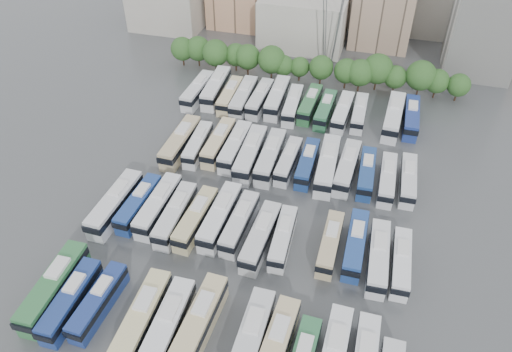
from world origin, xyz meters
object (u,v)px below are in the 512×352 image
(bus_r0_s1, at_px, (71,300))
(bus_r2_s5, at_px, (250,154))
(bus_r2_s10, at_px, (347,167))
(apartment_tower, at_px, (489,14))
(bus_r0_s0, at_px, (54,287))
(bus_r1_s5, at_px, (220,216))
(bus_r1_s11, at_px, (355,244))
(bus_r3_s12, at_px, (394,116))
(bus_r3_s5, at_px, (277,97))
(bus_r2_s1, at_px, (180,142))
(bus_r2_s13, at_px, (408,180))
(bus_r3_s0, at_px, (198,91))
(bus_r1_s8, at_px, (283,238))
(bus_r3_s4, at_px, (260,98))
(bus_r3_s13, at_px, (411,117))
(bus_r2_s6, at_px, (270,157))
(bus_r1_s4, at_px, (196,218))
(bus_r2_s9, at_px, (327,165))
(bus_r2_s11, at_px, (366,173))
(bus_r0_s2, at_px, (98,302))
(bus_r3_s6, at_px, (293,105))
(bus_r3_s8, at_px, (325,110))
(bus_r1_s7, at_px, (261,237))
(bus_r0_s9, at_px, (275,348))
(bus_r0_s8, at_px, (250,342))
(bus_r2_s8, at_px, (307,163))
(bus_r1_s0, at_px, (115,204))
(bus_r1_s10, at_px, (330,243))
(bus_r3_s1, at_px, (216,88))
(bus_r3_s3, at_px, (244,97))
(bus_r1_s13, at_px, (401,263))
(bus_r0_s6, at_px, (199,323))
(bus_r1_s3, at_px, (176,215))
(bus_r3_s2, at_px, (230,95))
(bus_r3_s7, at_px, (310,104))
(bus_r3_s10, at_px, (359,113))
(bus_r1_s1, at_px, (139,203))
(bus_r1_s6, at_px, (240,223))
(bus_r1_s2, at_px, (158,205))
(bus_r3_s9, at_px, (343,112))
(bus_r0_s5, at_px, (167,329))
(bus_r2_s3, at_px, (219,142))

(bus_r0_s1, bearing_deg, bus_r2_s5, 68.54)
(bus_r2_s5, relative_size, bus_r2_s10, 1.08)
(apartment_tower, bearing_deg, bus_r2_s10, -116.08)
(bus_r0_s0, height_order, bus_r2_s10, bus_r0_s0)
(bus_r1_s5, bearing_deg, bus_r1_s11, 1.73)
(apartment_tower, relative_size, bus_r3_s12, 1.89)
(bus_r3_s5, height_order, bus_r3_s12, bus_r3_s12)
(bus_r2_s1, distance_m, bus_r2_s13, 39.51)
(bus_r3_s0, bearing_deg, bus_r1_s8, -51.31)
(bus_r3_s4, height_order, bus_r3_s13, bus_r3_s13)
(bus_r2_s6, bearing_deg, bus_r1_s4, -112.41)
(bus_r2_s9, distance_m, bus_r2_s11, 6.53)
(bus_r0_s2, distance_m, bus_r3_s12, 62.38)
(bus_r1_s5, distance_m, bus_r3_s6, 34.00)
(bus_r3_s8, bearing_deg, bus_r1_s7, -92.90)
(bus_r0_s9, bearing_deg, apartment_tower, 75.26)
(bus_r0_s8, bearing_deg, bus_r2_s8, 90.32)
(bus_r1_s0, height_order, bus_r3_s4, bus_r1_s0)
(bus_r0_s2, xyz_separation_m, bus_r1_s10, (26.54, 17.81, -0.03))
(bus_r3_s1, bearing_deg, bus_r2_s13, -28.42)
(bus_r3_s3, xyz_separation_m, bus_r3_s4, (3.24, 0.70, -0.12))
(bus_r1_s13, height_order, bus_r3_s4, bus_r3_s4)
(bus_r1_s7, bearing_deg, bus_r2_s1, 140.32)
(bus_r0_s1, relative_size, bus_r1_s13, 1.07)
(bus_r0_s2, height_order, bus_r0_s6, bus_r0_s6)
(bus_r1_s4, xyz_separation_m, bus_r3_s5, (3.34, 36.76, 0.16))
(bus_r1_s3, distance_m, bus_r3_s2, 35.46)
(bus_r0_s9, bearing_deg, bus_r3_s7, 99.70)
(bus_r1_s13, bearing_deg, bus_r3_s10, 103.97)
(bus_r0_s1, bearing_deg, bus_r3_s13, 53.50)
(bus_r1_s1, height_order, bus_r3_s6, bus_r3_s6)
(bus_r2_s5, distance_m, bus_r2_s10, 16.58)
(bus_r1_s6, distance_m, bus_r2_s13, 28.93)
(bus_r1_s3, bearing_deg, bus_r1_s1, 171.62)
(bus_r1_s1, distance_m, bus_r3_s4, 36.19)
(bus_r1_s2, distance_m, bus_r3_s2, 34.21)
(bus_r1_s13, xyz_separation_m, bus_r2_s5, (-26.43, 17.36, 0.37))
(bus_r3_s3, distance_m, bus_r3_s6, 10.10)
(bus_r1_s3, bearing_deg, bus_r3_s2, 94.03)
(bus_r0_s8, height_order, bus_r3_s2, bus_r0_s8)
(bus_r1_s1, relative_size, bus_r3_s9, 0.98)
(bus_r2_s11, relative_size, bus_r3_s13, 0.93)
(bus_r0_s9, relative_size, bus_r2_s13, 1.14)
(bus_r1_s0, distance_m, bus_r1_s5, 16.44)
(bus_r1_s7, bearing_deg, bus_r3_s4, 108.38)
(bus_r0_s5, relative_size, bus_r1_s11, 1.13)
(bus_r2_s11, distance_m, bus_r3_s1, 38.17)
(bus_r2_s6, bearing_deg, bus_r2_s3, 169.65)
(apartment_tower, height_order, bus_r2_s13, apartment_tower)
(bus_r2_s9, height_order, bus_r3_s9, bus_r2_s9)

